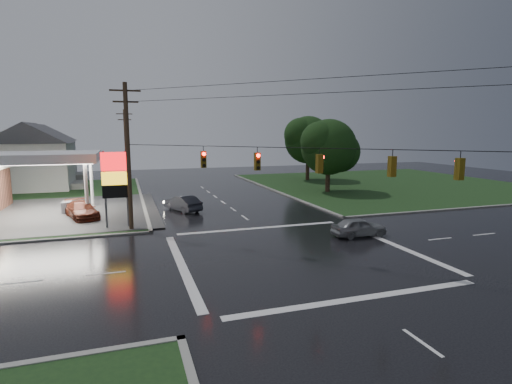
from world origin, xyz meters
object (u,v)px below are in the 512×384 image
object	(u,v)px
tree_ne_far	(309,140)
tree_ne_near	(330,147)
pylon_sign	(115,177)
utility_pole_n	(126,146)
house_far	(42,151)
car_pump	(82,210)
utility_pole_nw	(128,155)
car_north	(183,203)
car_crossing	(359,227)
house_near	(33,156)

from	to	relation	value
tree_ne_far	tree_ne_near	bearing A→B (deg)	-104.07
pylon_sign	utility_pole_n	size ratio (longest dim) A/B	0.57
house_far	car_pump	world-z (taller)	house_far
utility_pole_nw	utility_pole_n	distance (m)	28.50
house_far	car_north	bearing A→B (deg)	-61.95
utility_pole_nw	house_far	xyz separation A→B (m)	(-12.45, 38.50, -1.32)
pylon_sign	car_crossing	distance (m)	18.64
pylon_sign	utility_pole_nw	size ratio (longest dim) A/B	0.55
utility_pole_nw	car_north	size ratio (longest dim) A/B	2.44
utility_pole_n	car_pump	distance (m)	23.66
pylon_sign	house_far	size ratio (longest dim) A/B	0.54
house_far	car_crossing	bearing A→B (deg)	-58.46
utility_pole_n	tree_ne_near	world-z (taller)	utility_pole_n
car_pump	house_near	bearing A→B (deg)	91.38
utility_pole_n	house_near	world-z (taller)	utility_pole_n
car_north	pylon_sign	bearing A→B (deg)	18.44
pylon_sign	car_north	bearing A→B (deg)	41.93
pylon_sign	tree_ne_far	world-z (taller)	tree_ne_far
utility_pole_nw	car_pump	size ratio (longest dim) A/B	2.19
pylon_sign	utility_pole_nw	xyz separation A→B (m)	(1.00, -1.00, 1.71)
house_far	utility_pole_n	bearing A→B (deg)	-38.77
utility_pole_n	tree_ne_near	xyz separation A→B (m)	(23.64, -16.01, 0.09)
car_pump	car_crossing	bearing A→B (deg)	-51.43
tree_ne_near	car_pump	distance (m)	28.87
car_crossing	house_far	bearing A→B (deg)	32.73
utility_pole_n	tree_ne_near	distance (m)	28.55
house_far	car_crossing	world-z (taller)	house_far
pylon_sign	car_pump	world-z (taller)	pylon_sign
car_crossing	car_pump	world-z (taller)	car_pump
utility_pole_n	tree_ne_near	size ratio (longest dim) A/B	1.17
utility_pole_n	tree_ne_far	distance (m)	26.96
pylon_sign	tree_ne_near	bearing A→B (deg)	25.01
utility_pole_nw	car_north	bearing A→B (deg)	52.35
house_near	car_crossing	world-z (taller)	house_near
pylon_sign	utility_pole_n	distance (m)	27.56
utility_pole_n	car_crossing	world-z (taller)	utility_pole_n
house_near	car_crossing	size ratio (longest dim) A/B	2.78
house_far	tree_ne_near	world-z (taller)	tree_ne_near
utility_pole_nw	tree_ne_far	bearing A→B (deg)	42.59
house_far	pylon_sign	bearing A→B (deg)	-73.02
utility_pole_n	car_crossing	distance (m)	39.05
tree_ne_near	car_north	world-z (taller)	tree_ne_near
utility_pole_nw	car_pump	xyz separation A→B (m)	(-3.99, 5.67, -4.99)
utility_pole_n	house_near	size ratio (longest dim) A/B	0.95
house_far	car_crossing	distance (m)	53.55
house_near	tree_ne_near	size ratio (longest dim) A/B	1.23
pylon_sign	car_north	xyz separation A→B (m)	(5.77, 5.18, -3.27)
utility_pole_n	house_near	bearing A→B (deg)	-170.09
tree_ne_far	utility_pole_n	bearing A→B (deg)	171.45
pylon_sign	car_crossing	world-z (taller)	pylon_sign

